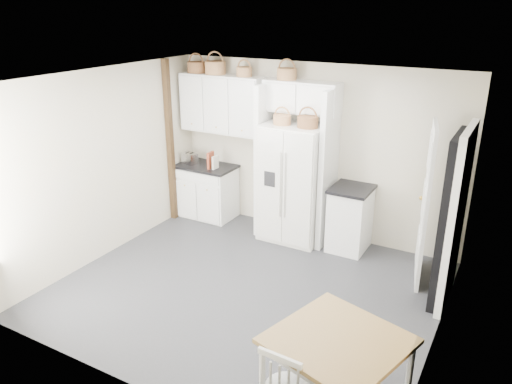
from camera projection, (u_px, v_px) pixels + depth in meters
The scene contains 27 objects.
floor at pixel (247, 289), 6.29m from camera, with size 4.50×4.50×0.00m, color #303135.
ceiling at pixel (246, 80), 5.37m from camera, with size 4.50×4.50×0.00m, color white.
wall_back at pixel (314, 151), 7.47m from camera, with size 4.50×4.50×0.00m, color beige.
wall_left at pixel (106, 164), 6.86m from camera, with size 4.00×4.00×0.00m, color beige.
wall_right at pixel (448, 233), 4.81m from camera, with size 4.00×4.00×0.00m, color beige.
refrigerator at pixel (294, 183), 7.40m from camera, with size 0.91×0.73×1.76m, color white.
base_cab_left at pixel (207, 192), 8.33m from camera, with size 0.92×0.58×0.85m, color white.
base_cab_right at pixel (350, 220), 7.19m from camera, with size 0.52×0.62×0.91m, color white.
dining_table at pixel (335, 380), 4.19m from camera, with size 0.99×0.99×0.82m, color brown.
counter_left at pixel (206, 166), 8.18m from camera, with size 0.96×0.62×0.04m, color black.
counter_right at pixel (352, 189), 7.02m from camera, with size 0.56×0.66×0.04m, color black.
toaster at pixel (190, 158), 8.23m from camera, with size 0.27×0.15×0.18m, color silver.
cookbook_red at pixel (211, 160), 7.99m from camera, with size 0.04×0.18×0.27m, color brown.
cookbook_cream at pixel (215, 162), 7.96m from camera, with size 0.03×0.14×0.22m, color beige.
basket_upper_a at pixel (196, 67), 7.83m from camera, with size 0.30×0.30×0.17m, color brown.
basket_upper_b at pixel (215, 68), 7.66m from camera, with size 0.33×0.33×0.20m, color #9E6242.
basket_upper_c at pixel (244, 72), 7.43m from camera, with size 0.24×0.24×0.14m, color #9E6242.
basket_bridge_a at pixel (287, 74), 7.11m from camera, with size 0.29×0.29×0.16m, color #9E6242.
basket_fridge_a at pixel (282, 120), 7.06m from camera, with size 0.26×0.26×0.14m, color #9E6242.
basket_fridge_b at pixel (308, 122), 6.88m from camera, with size 0.30×0.30×0.16m, color brown.
upper_cabinet at pixel (222, 104), 7.80m from camera, with size 1.40×0.34×0.90m, color white.
bridge_cabinet at pixel (302, 97), 7.10m from camera, with size 1.12×0.34×0.45m, color white.
fridge_panel_left at pixel (265, 160), 7.58m from camera, with size 0.08×0.60×2.30m, color white.
fridge_panel_right at pixel (328, 170), 7.11m from camera, with size 0.08×0.60×2.30m, color white.
trim_post at pixel (170, 142), 7.94m from camera, with size 0.09×0.09×2.60m, color black.
doorway_void at pixel (452, 220), 5.76m from camera, with size 0.18×0.85×2.05m, color black.
door_slab at pixel (426, 205), 6.20m from camera, with size 0.80×0.04×2.05m, color white.
Camera 1 is at (2.75, -4.71, 3.37)m, focal length 35.00 mm.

